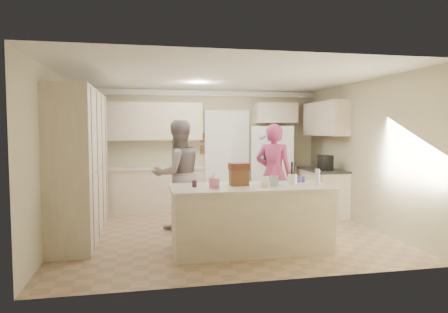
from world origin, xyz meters
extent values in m
cube|color=#A07D5F|center=(0.00, 0.00, -0.01)|extent=(5.20, 4.60, 0.02)
cube|color=white|center=(0.00, 0.00, 2.61)|extent=(5.20, 4.60, 0.02)
cube|color=#BCB490|center=(0.00, 2.31, 1.30)|extent=(5.20, 0.02, 2.60)
cube|color=#BCB490|center=(0.00, -2.31, 1.30)|extent=(5.20, 0.02, 2.60)
cube|color=#BCB490|center=(-2.61, 0.00, 1.30)|extent=(0.02, 4.60, 2.60)
cube|color=#BCB490|center=(2.61, 0.00, 1.30)|extent=(0.02, 4.60, 2.60)
cube|color=white|center=(0.00, 2.26, 2.53)|extent=(5.20, 0.08, 0.12)
cube|color=beige|center=(-2.30, 0.20, 1.18)|extent=(0.60, 2.60, 2.35)
cube|color=beige|center=(-1.15, 2.00, 0.44)|extent=(2.20, 0.60, 0.88)
cube|color=beige|center=(-1.15, 1.99, 0.90)|extent=(2.24, 0.63, 0.04)
cube|color=beige|center=(-1.15, 2.12, 1.90)|extent=(2.20, 0.35, 0.80)
cube|color=black|center=(0.55, 2.28, 1.05)|extent=(0.90, 0.06, 2.10)
cube|color=white|center=(0.55, 2.24, 1.05)|extent=(1.02, 0.03, 2.22)
cube|color=brown|center=(0.02, 2.27, 1.55)|extent=(0.15, 0.02, 0.20)
cube|color=brown|center=(0.02, 2.27, 1.28)|extent=(0.15, 0.02, 0.20)
cube|color=white|center=(1.52, 1.91, 0.90)|extent=(1.09, 0.97, 1.80)
cube|color=gray|center=(1.52, 1.55, 0.90)|extent=(0.02, 0.02, 1.78)
cube|color=black|center=(1.30, 1.54, 1.15)|extent=(0.22, 0.03, 0.35)
cylinder|color=silver|center=(1.47, 1.54, 1.05)|extent=(0.02, 0.02, 0.85)
cylinder|color=silver|center=(1.57, 1.54, 1.05)|extent=(0.02, 0.02, 0.85)
cube|color=beige|center=(1.65, 2.12, 2.10)|extent=(0.95, 0.35, 0.45)
cube|color=beige|center=(2.30, 1.00, 0.44)|extent=(0.60, 1.20, 0.88)
cube|color=#2D2B28|center=(2.29, 1.00, 0.90)|extent=(0.63, 1.24, 0.04)
cube|color=beige|center=(2.43, 1.20, 1.95)|extent=(0.35, 1.50, 0.70)
cube|color=black|center=(2.25, 0.80, 1.07)|extent=(0.22, 0.28, 0.30)
cube|color=beige|center=(0.20, -1.10, 0.44)|extent=(2.20, 0.90, 0.88)
cube|color=beige|center=(0.20, -1.10, 0.90)|extent=(2.28, 0.96, 0.05)
cylinder|color=white|center=(0.85, -1.05, 1.00)|extent=(0.13, 0.13, 0.15)
cube|color=pink|center=(-0.35, -1.20, 1.00)|extent=(0.13, 0.13, 0.14)
cone|color=white|center=(-0.35, -1.20, 1.10)|extent=(0.08, 0.08, 0.08)
cube|color=brown|center=(0.05, -1.00, 1.04)|extent=(0.26, 0.18, 0.22)
cube|color=#592D1E|center=(0.05, -1.00, 1.20)|extent=(0.28, 0.20, 0.10)
cylinder|color=#59263F|center=(-0.60, -1.05, 0.97)|extent=(0.07, 0.07, 0.09)
cube|color=white|center=(0.35, -1.30, 1.01)|extent=(0.12, 0.06, 0.16)
cube|color=silver|center=(0.50, -1.25, 1.01)|extent=(0.12, 0.05, 0.16)
cylinder|color=silver|center=(1.15, -1.25, 1.04)|extent=(0.07, 0.07, 0.24)
cylinder|color=#3E3C93|center=(1.02, -0.88, 0.97)|extent=(0.05, 0.05, 0.09)
cylinder|color=#3E3C93|center=(1.09, -0.88, 0.97)|extent=(0.05, 0.05, 0.09)
imported|color=gray|center=(-0.72, 0.36, 0.95)|extent=(1.11, 0.99, 1.90)
imported|color=#A83B86|center=(1.00, 0.29, 0.92)|extent=(0.80, 0.73, 1.84)
camera|label=1|loc=(-1.28, -6.57, 1.73)|focal=32.00mm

